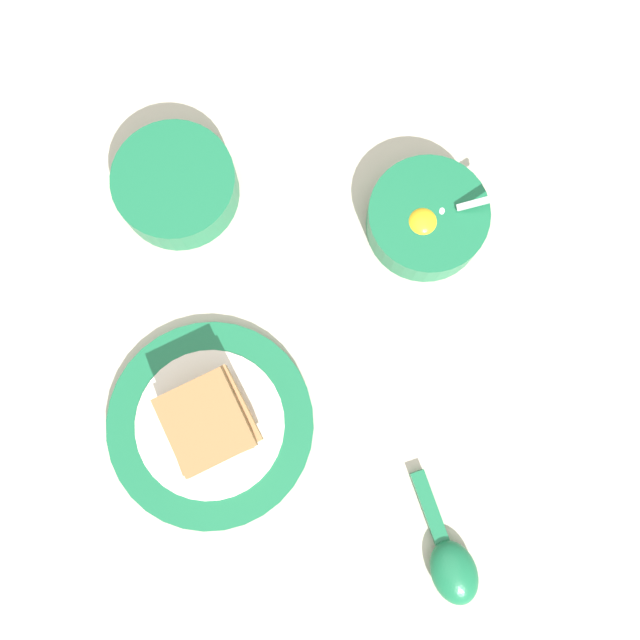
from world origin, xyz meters
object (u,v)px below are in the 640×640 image
(toast_plate, at_px, (211,424))
(congee_bowl, at_px, (176,185))
(egg_bowl, at_px, (427,219))
(soup_spoon, at_px, (450,563))
(toast_sandwich, at_px, (207,422))

(toast_plate, height_order, congee_bowl, congee_bowl)
(egg_bowl, distance_m, soup_spoon, 0.36)
(soup_spoon, bearing_deg, egg_bowl, -163.94)
(toast_sandwich, bearing_deg, congee_bowl, -157.20)
(toast_plate, relative_size, toast_sandwich, 1.83)
(egg_bowl, distance_m, toast_sandwich, 0.32)
(egg_bowl, height_order, toast_sandwich, same)
(toast_sandwich, relative_size, soup_spoon, 0.89)
(toast_sandwich, relative_size, congee_bowl, 0.90)
(soup_spoon, bearing_deg, toast_plate, -106.00)
(toast_sandwich, xyz_separation_m, soup_spoon, (0.08, 0.27, -0.03))
(egg_bowl, bearing_deg, soup_spoon, 16.06)
(soup_spoon, bearing_deg, toast_sandwich, -106.49)
(toast_plate, bearing_deg, congee_bowl, -157.59)
(toast_sandwich, height_order, soup_spoon, toast_sandwich)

